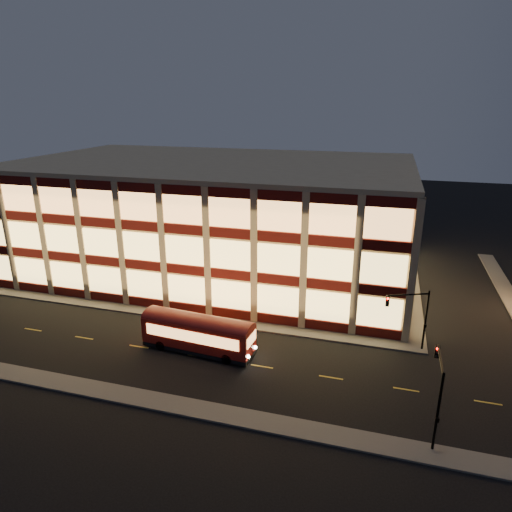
% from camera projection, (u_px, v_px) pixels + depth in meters
% --- Properties ---
extents(ground, '(200.00, 200.00, 0.00)m').
position_uv_depth(ground, '(185.00, 321.00, 47.74)').
color(ground, black).
rests_on(ground, ground).
extents(sidewalk_office_south, '(54.00, 2.00, 0.15)m').
position_uv_depth(sidewalk_office_south, '(164.00, 313.00, 49.42)').
color(sidewalk_office_south, '#514F4C').
rests_on(sidewalk_office_south, ground).
extents(sidewalk_office_east, '(2.00, 30.00, 0.15)m').
position_uv_depth(sidewalk_office_east, '(411.00, 284.00, 57.09)').
color(sidewalk_office_east, '#514F4C').
rests_on(sidewalk_office_east, ground).
extents(sidewalk_tower_west, '(2.00, 30.00, 0.15)m').
position_uv_depth(sidewalk_tower_west, '(508.00, 294.00, 54.19)').
color(sidewalk_tower_west, '#514F4C').
rests_on(sidewalk_tower_west, ground).
extents(sidewalk_near, '(100.00, 2.00, 0.15)m').
position_uv_depth(sidewalk_near, '(116.00, 393.00, 35.92)').
color(sidewalk_near, '#514F4C').
rests_on(sidewalk_near, ground).
extents(office_building, '(50.45, 30.45, 14.50)m').
position_uv_depth(office_building, '(215.00, 215.00, 61.50)').
color(office_building, tan).
rests_on(office_building, ground).
extents(traffic_signal_far, '(3.79, 1.87, 6.00)m').
position_uv_depth(traffic_signal_far, '(412.00, 311.00, 40.76)').
color(traffic_signal_far, black).
rests_on(traffic_signal_far, ground).
extents(traffic_signal_near, '(0.32, 4.45, 6.00)m').
position_uv_depth(traffic_signal_near, '(438.00, 385.00, 30.19)').
color(traffic_signal_near, black).
rests_on(traffic_signal_near, ground).
extents(trolley_bus, '(10.60, 3.44, 3.53)m').
position_uv_depth(trolley_bus, '(198.00, 331.00, 41.59)').
color(trolley_bus, maroon).
rests_on(trolley_bus, ground).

